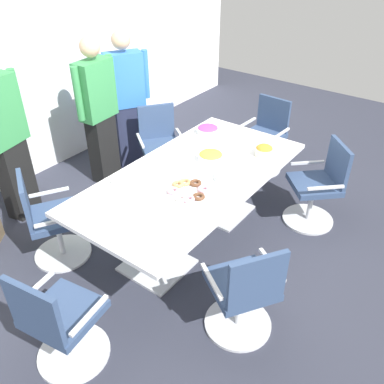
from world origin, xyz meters
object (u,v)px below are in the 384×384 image
Objects in this scene: office_chair_2 at (50,223)px; office_chair_1 at (160,149)px; snack_bowl_candy_mix at (208,129)px; snack_bowl_chips_orange at (264,150)px; office_chair_3 at (60,324)px; person_standing_3 at (126,100)px; office_chair_5 at (318,189)px; person_standing_2 at (98,111)px; person_standing_1 at (5,136)px; donut_platter at (188,191)px; napkin_pile at (125,181)px; snack_bowl_chips_yellow at (211,156)px; office_chair_0 at (265,139)px; office_chair_4 at (244,294)px; conference_table at (192,185)px; plate_stack at (226,177)px.

office_chair_1 is at bearing 124.35° from office_chair_2.
snack_bowl_candy_mix is 1.37× the size of snack_bowl_chips_orange.
office_chair_3 is 0.53× the size of person_standing_3.
person_standing_3 is (-0.26, 2.45, 0.48)m from office_chair_5.
office_chair_2 is at bearing 22.68° from person_standing_2.
person_standing_1 is at bearing -165.59° from office_chair_2.
office_chair_5 is 1.52m from donut_platter.
office_chair_5 is at bearing -40.07° from napkin_pile.
snack_bowl_chips_orange reaches higher than snack_bowl_chips_yellow.
person_standing_1 is 1.05× the size of person_standing_3.
office_chair_4 is at bearing 118.14° from office_chair_0.
donut_platter reaches higher than conference_table.
office_chair_4 is 5.36× the size of napkin_pile.
napkin_pile is (0.52, -0.49, 0.37)m from office_chair_2.
person_standing_2 is at bearing 79.79° from conference_table.
office_chair_1 is 0.53× the size of person_standing_2.
conference_table is at bearing 96.84° from office_chair_0.
office_chair_5 is 5.36× the size of napkin_pile.
office_chair_5 is at bearing 135.58° from office_chair_1.
office_chair_0 is 0.53× the size of person_standing_3.
office_chair_2 is at bearing 51.54° from person_standing_3.
snack_bowl_chips_orange reaches higher than napkin_pile.
conference_table is 2.64× the size of office_chair_5.
snack_bowl_chips_yellow is at bearing 15.90° from donut_platter.
conference_table is at bearing 30.49° from donut_platter.
plate_stack is at bearing 102.33° from office_chair_5.
donut_platter is at bearing 106.20° from office_chair_5.
donut_platter is at bearing -164.10° from snack_bowl_chips_yellow.
snack_bowl_chips_yellow is at bearing 105.42° from office_chair_1.
person_standing_2 reaches higher than snack_bowl_candy_mix.
person_standing_1 is (0.92, 1.87, 0.54)m from office_chair_3.
plate_stack is (1.14, -1.17, 0.37)m from office_chair_2.
person_standing_1 is 8.25× the size of plate_stack.
snack_bowl_chips_orange is (1.75, -1.24, 0.40)m from office_chair_2.
napkin_pile is at bearing 73.78° from person_standing_3.
person_standing_3 is 1.72m from napkin_pile.
office_chair_2 is at bearing 61.06° from person_standing_1.
person_standing_1 is (-2.47, 1.64, 0.54)m from office_chair_0.
office_chair_1 is 5.36× the size of napkin_pile.
office_chair_5 is at bearing 37.30° from office_chair_4.
snack_bowl_chips_orange is (2.42, -0.24, 0.40)m from office_chair_3.
office_chair_5 is 0.72m from snack_bowl_chips_orange.
office_chair_0 and office_chair_1 have the same top height.
napkin_pile is at bearing 86.07° from office_chair_0.
office_chair_5 is 2.45× the size of donut_platter.
office_chair_2 reaches higher than plate_stack.
office_chair_1 reaches higher than snack_bowl_chips_orange.
snack_bowl_chips_orange is 0.61m from plate_stack.
office_chair_1 is 1.42m from snack_bowl_chips_orange.
office_chair_0 is 2.82m from office_chair_2.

